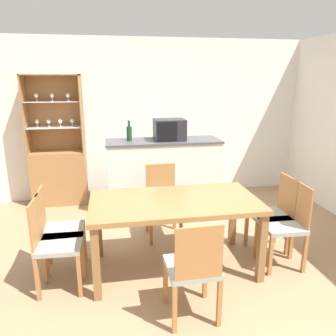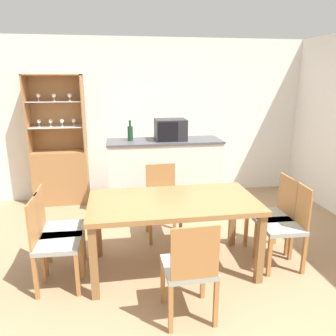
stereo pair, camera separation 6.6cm
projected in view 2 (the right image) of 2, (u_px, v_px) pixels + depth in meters
The scene contains 13 objects.
ground_plane at pixel (181, 281), 3.22m from camera, with size 18.00×18.00×0.00m, color #A37F5B.
wall_back at pixel (150, 119), 5.39m from camera, with size 6.80×0.06×2.55m.
kitchen_counter at pixel (164, 174), 4.94m from camera, with size 1.68×0.57×1.06m.
display_cabinet at pixel (61, 167), 5.15m from camera, with size 0.82×0.38×1.99m.
dining_table at pixel (173, 208), 3.29m from camera, with size 1.68×0.88×0.76m.
dining_chair_head_far at pixel (163, 201), 4.07m from camera, with size 0.41×0.41×0.90m.
dining_chair_side_left_far at pixel (58, 230), 3.29m from camera, with size 0.42×0.42×0.90m.
dining_chair_side_right_far at pixel (273, 215), 3.65m from camera, with size 0.41×0.41×0.90m.
dining_chair_head_near at pixel (190, 269), 2.62m from camera, with size 0.41×0.41×0.90m.
dining_chair_side_right_near at pixel (285, 225), 3.39m from camera, with size 0.42×0.42×0.90m.
dining_chair_side_left_near at pixel (53, 242), 3.04m from camera, with size 0.42×0.42×0.90m.
microwave at pixel (170, 130), 4.76m from camera, with size 0.45×0.35×0.30m.
wine_bottle at pixel (130, 133), 4.73m from camera, with size 0.08×0.08×0.29m.
Camera 2 is at (-0.57, -2.75, 1.94)m, focal length 35.00 mm.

